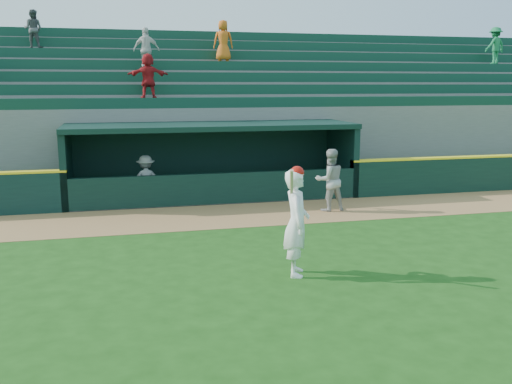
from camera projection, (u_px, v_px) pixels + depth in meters
ground at (275, 268)px, 11.76m from camera, size 120.00×120.00×0.00m
warning_track at (229, 215)px, 16.43m from camera, size 40.00×3.00×0.01m
dugout_player_front at (330, 180)px, 16.92m from camera, size 0.94×0.75×1.86m
dugout_player_inside at (146, 179)px, 18.03m from camera, size 1.02×0.62×1.53m
dugout at (210, 156)px, 19.14m from camera, size 9.40×2.80×2.46m
stands at (191, 117)px, 23.30m from camera, size 34.50×6.25×7.60m
batter_at_plate at (297, 221)px, 11.16m from camera, size 0.68×0.91×2.20m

